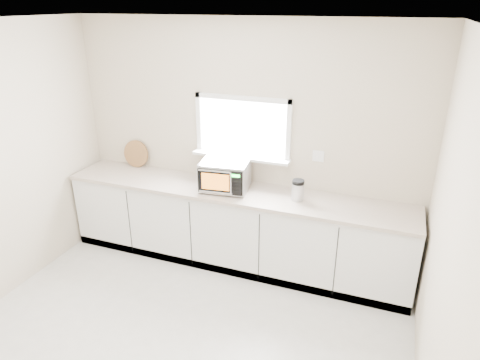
% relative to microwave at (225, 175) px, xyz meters
% --- Properties ---
extents(back_wall, '(4.00, 0.17, 2.70)m').
position_rel_microwave_xyz_m(back_wall, '(0.09, 0.33, 0.27)').
color(back_wall, beige).
rests_on(back_wall, ground).
extents(cabinets, '(3.92, 0.60, 0.88)m').
position_rel_microwave_xyz_m(cabinets, '(0.09, 0.03, -0.65)').
color(cabinets, silver).
rests_on(cabinets, ground).
extents(countertop, '(3.92, 0.64, 0.04)m').
position_rel_microwave_xyz_m(countertop, '(0.09, 0.02, -0.19)').
color(countertop, beige).
rests_on(countertop, cabinets).
extents(microwave, '(0.55, 0.45, 0.33)m').
position_rel_microwave_xyz_m(microwave, '(0.00, 0.00, 0.00)').
color(microwave, black).
rests_on(microwave, countertop).
extents(knife_block, '(0.11, 0.20, 0.27)m').
position_rel_microwave_xyz_m(knife_block, '(-0.13, -0.09, -0.05)').
color(knife_block, '#412417').
rests_on(knife_block, countertop).
extents(cutting_board, '(0.34, 0.08, 0.33)m').
position_rel_microwave_xyz_m(cutting_board, '(-1.30, 0.27, -0.00)').
color(cutting_board, '#946039').
rests_on(cutting_board, countertop).
extents(coffee_grinder, '(0.13, 0.13, 0.23)m').
position_rel_microwave_xyz_m(coffee_grinder, '(0.81, 0.02, -0.06)').
color(coffee_grinder, '#B9BCC1').
rests_on(coffee_grinder, countertop).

